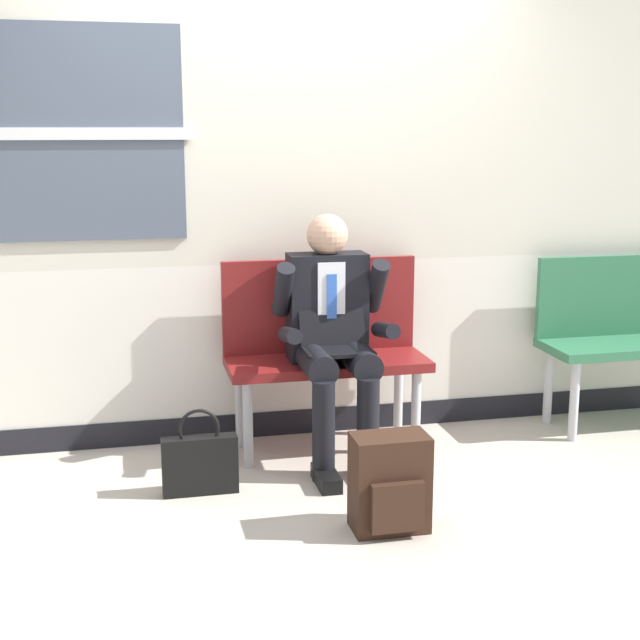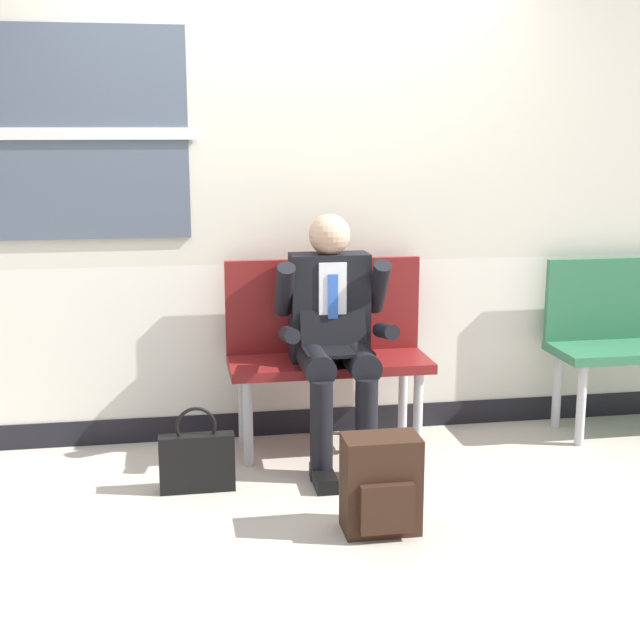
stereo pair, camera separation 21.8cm
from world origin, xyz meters
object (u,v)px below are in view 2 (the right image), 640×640
object	(u,v)px
person_seated	(334,332)
handbag	(197,460)
backpack	(381,485)
bench_with_person	(326,342)

from	to	relation	value
person_seated	handbag	xyz separation A→B (m)	(-0.70, -0.30, -0.52)
backpack	handbag	bearing A→B (deg)	143.15
person_seated	backpack	xyz separation A→B (m)	(0.04, -0.86, -0.46)
backpack	person_seated	bearing A→B (deg)	92.87
bench_with_person	backpack	distance (m)	1.13
person_seated	backpack	size ratio (longest dim) A/B	2.99
person_seated	handbag	distance (m)	0.92
handbag	backpack	bearing A→B (deg)	-36.85
person_seated	handbag	world-z (taller)	person_seated
bench_with_person	person_seated	size ratio (longest dim) A/B	0.83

